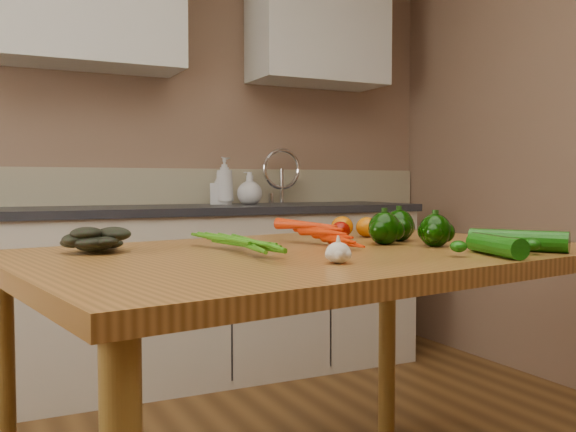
% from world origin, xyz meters
% --- Properties ---
extents(room, '(4.04, 5.04, 2.64)m').
position_xyz_m(room, '(0.00, 0.17, 1.25)').
color(room, brown).
rests_on(room, ground).
extents(counter_run, '(2.84, 0.64, 1.14)m').
position_xyz_m(counter_run, '(0.21, 2.19, 0.46)').
color(counter_run, beige).
rests_on(counter_run, ground).
extents(upper_cabinets, '(2.15, 0.35, 0.70)m').
position_xyz_m(upper_cabinets, '(0.51, 2.32, 1.95)').
color(upper_cabinets, silver).
rests_on(upper_cabinets, room).
extents(table, '(1.70, 1.24, 0.84)m').
position_xyz_m(table, '(0.18, 0.53, 0.74)').
color(table, '#A0672E').
rests_on(table, ground).
extents(soap_bottle_a, '(0.14, 0.14, 0.26)m').
position_xyz_m(soap_bottle_a, '(0.60, 2.30, 1.03)').
color(soap_bottle_a, silver).
rests_on(soap_bottle_a, counter_run).
extents(soap_bottle_b, '(0.11, 0.11, 0.17)m').
position_xyz_m(soap_bottle_b, '(0.57, 2.32, 0.99)').
color(soap_bottle_b, silver).
rests_on(soap_bottle_b, counter_run).
extents(soap_bottle_c, '(0.20, 0.20, 0.18)m').
position_xyz_m(soap_bottle_c, '(0.73, 2.25, 0.99)').
color(soap_bottle_c, silver).
rests_on(soap_bottle_c, counter_run).
extents(carrot_bunch, '(0.32, 0.27, 0.08)m').
position_xyz_m(carrot_bunch, '(0.17, 0.59, 0.88)').
color(carrot_bunch, red).
rests_on(carrot_bunch, table).
extents(leafy_greens, '(0.22, 0.20, 0.11)m').
position_xyz_m(leafy_greens, '(-0.35, 0.73, 0.89)').
color(leafy_greens, black).
rests_on(leafy_greens, table).
extents(garlic_bulb, '(0.06, 0.06, 0.05)m').
position_xyz_m(garlic_bulb, '(0.09, 0.23, 0.86)').
color(garlic_bulb, silver).
rests_on(garlic_bulb, table).
extents(pepper_a, '(0.10, 0.10, 0.10)m').
position_xyz_m(pepper_a, '(0.45, 0.56, 0.88)').
color(pepper_a, black).
rests_on(pepper_a, table).
extents(pepper_b, '(0.10, 0.10, 0.10)m').
position_xyz_m(pepper_b, '(0.55, 0.63, 0.89)').
color(pepper_b, black).
rests_on(pepper_b, table).
extents(pepper_c, '(0.09, 0.09, 0.09)m').
position_xyz_m(pepper_c, '(0.54, 0.44, 0.88)').
color(pepper_c, black).
rests_on(pepper_c, table).
extents(tomato_a, '(0.06, 0.06, 0.06)m').
position_xyz_m(tomato_a, '(0.42, 0.77, 0.87)').
color(tomato_a, '#8E0A02').
rests_on(tomato_a, table).
extents(tomato_b, '(0.08, 0.08, 0.07)m').
position_xyz_m(tomato_b, '(0.48, 0.85, 0.87)').
color(tomato_b, '#CA6305').
rests_on(tomato_b, table).
extents(tomato_c, '(0.07, 0.07, 0.07)m').
position_xyz_m(tomato_c, '(0.54, 0.80, 0.87)').
color(tomato_c, '#CA6305').
rests_on(tomato_c, table).
extents(zucchini_a, '(0.19, 0.24, 0.06)m').
position_xyz_m(zucchini_a, '(0.67, 0.25, 0.87)').
color(zucchini_a, '#0C4907').
rests_on(zucchini_a, table).
extents(zucchini_b, '(0.10, 0.21, 0.05)m').
position_xyz_m(zucchini_b, '(0.53, 0.19, 0.86)').
color(zucchini_b, '#0C4907').
rests_on(zucchini_b, table).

